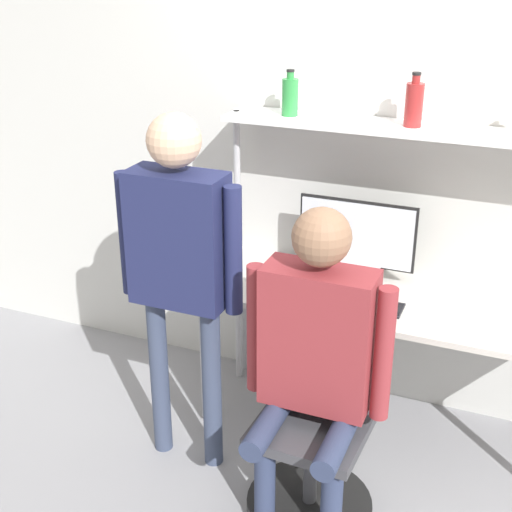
{
  "coord_description": "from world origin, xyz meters",
  "views": [
    {
      "loc": [
        0.58,
        -2.75,
        2.33
      ],
      "look_at": [
        -0.48,
        -0.18,
        1.11
      ],
      "focal_mm": 50.0,
      "sensor_mm": 36.0,
      "label": 1
    }
  ],
  "objects_px": {
    "bottle_green": "(290,96)",
    "bottle_red": "(414,104)",
    "laptop": "(347,287)",
    "office_chair": "(314,453)",
    "person_standing": "(179,251)",
    "cell_phone": "(395,310)",
    "monitor": "(356,238)",
    "person_seated": "(315,347)"
  },
  "relations": [
    {
      "from": "person_seated",
      "to": "bottle_red",
      "type": "relative_size",
      "value": 5.85
    },
    {
      "from": "monitor",
      "to": "person_standing",
      "type": "relative_size",
      "value": 0.35
    },
    {
      "from": "person_standing",
      "to": "bottle_green",
      "type": "distance_m",
      "value": 0.96
    },
    {
      "from": "monitor",
      "to": "laptop",
      "type": "xyz_separation_m",
      "value": [
        0.03,
        -0.24,
        -0.16
      ]
    },
    {
      "from": "bottle_green",
      "to": "laptop",
      "type": "bearing_deg",
      "value": -32.62
    },
    {
      "from": "person_standing",
      "to": "bottle_red",
      "type": "relative_size",
      "value": 7.0
    },
    {
      "from": "laptop",
      "to": "bottle_green",
      "type": "relative_size",
      "value": 1.29
    },
    {
      "from": "monitor",
      "to": "office_chair",
      "type": "distance_m",
      "value": 1.08
    },
    {
      "from": "bottle_red",
      "to": "bottle_green",
      "type": "bearing_deg",
      "value": 180.0
    },
    {
      "from": "cell_phone",
      "to": "person_standing",
      "type": "height_order",
      "value": "person_standing"
    },
    {
      "from": "laptop",
      "to": "office_chair",
      "type": "xyz_separation_m",
      "value": [
        0.05,
        -0.58,
        -0.54
      ]
    },
    {
      "from": "cell_phone",
      "to": "laptop",
      "type": "bearing_deg",
      "value": 173.23
    },
    {
      "from": "monitor",
      "to": "cell_phone",
      "type": "relative_size",
      "value": 3.96
    },
    {
      "from": "monitor",
      "to": "laptop",
      "type": "height_order",
      "value": "monitor"
    },
    {
      "from": "person_seated",
      "to": "monitor",
      "type": "bearing_deg",
      "value": 94.65
    },
    {
      "from": "laptop",
      "to": "office_chair",
      "type": "distance_m",
      "value": 0.8
    },
    {
      "from": "laptop",
      "to": "bottle_red",
      "type": "xyz_separation_m",
      "value": [
        0.2,
        0.26,
        0.84
      ]
    },
    {
      "from": "laptop",
      "to": "cell_phone",
      "type": "distance_m",
      "value": 0.25
    },
    {
      "from": "person_standing",
      "to": "bottle_green",
      "type": "relative_size",
      "value": 7.75
    },
    {
      "from": "cell_phone",
      "to": "bottle_red",
      "type": "height_order",
      "value": "bottle_red"
    },
    {
      "from": "office_chair",
      "to": "bottle_green",
      "type": "xyz_separation_m",
      "value": [
        -0.44,
        0.84,
        1.37
      ]
    },
    {
      "from": "laptop",
      "to": "bottle_red",
      "type": "distance_m",
      "value": 0.9
    },
    {
      "from": "cell_phone",
      "to": "bottle_red",
      "type": "distance_m",
      "value": 0.95
    },
    {
      "from": "person_standing",
      "to": "cell_phone",
      "type": "bearing_deg",
      "value": 27.3
    },
    {
      "from": "bottle_red",
      "to": "cell_phone",
      "type": "bearing_deg",
      "value": -80.67
    },
    {
      "from": "office_chair",
      "to": "bottle_red",
      "type": "xyz_separation_m",
      "value": [
        0.15,
        0.84,
        1.38
      ]
    },
    {
      "from": "bottle_green",
      "to": "bottle_red",
      "type": "bearing_deg",
      "value": 0.0
    },
    {
      "from": "monitor",
      "to": "bottle_green",
      "type": "xyz_separation_m",
      "value": [
        -0.37,
        0.02,
        0.67
      ]
    },
    {
      "from": "monitor",
      "to": "person_standing",
      "type": "height_order",
      "value": "person_standing"
    },
    {
      "from": "monitor",
      "to": "bottle_red",
      "type": "bearing_deg",
      "value": 4.37
    },
    {
      "from": "monitor",
      "to": "cell_phone",
      "type": "bearing_deg",
      "value": -44.59
    },
    {
      "from": "bottle_green",
      "to": "bottle_red",
      "type": "xyz_separation_m",
      "value": [
        0.6,
        0.0,
        0.01
      ]
    },
    {
      "from": "person_standing",
      "to": "laptop",
      "type": "bearing_deg",
      "value": 37.25
    },
    {
      "from": "cell_phone",
      "to": "bottle_green",
      "type": "height_order",
      "value": "bottle_green"
    },
    {
      "from": "person_standing",
      "to": "bottle_green",
      "type": "xyz_separation_m",
      "value": [
        0.24,
        0.74,
        0.56
      ]
    },
    {
      "from": "person_seated",
      "to": "bottle_red",
      "type": "bearing_deg",
      "value": 80.09
    },
    {
      "from": "person_seated",
      "to": "laptop",
      "type": "bearing_deg",
      "value": 94.01
    },
    {
      "from": "laptop",
      "to": "person_standing",
      "type": "xyz_separation_m",
      "value": [
        -0.64,
        -0.48,
        0.28
      ]
    },
    {
      "from": "laptop",
      "to": "monitor",
      "type": "bearing_deg",
      "value": 96.32
    },
    {
      "from": "monitor",
      "to": "bottle_red",
      "type": "distance_m",
      "value": 0.72
    },
    {
      "from": "cell_phone",
      "to": "bottle_green",
      "type": "relative_size",
      "value": 0.68
    },
    {
      "from": "office_chair",
      "to": "person_standing",
      "type": "relative_size",
      "value": 0.54
    }
  ]
}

